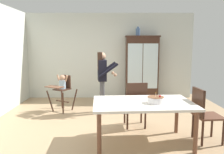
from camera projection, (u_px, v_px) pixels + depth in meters
ground_plane at (108, 126)px, 4.79m from camera, size 6.24×6.24×0.00m
wall_back at (109, 56)px, 7.20m from camera, size 5.32×0.06×2.70m
china_cabinet at (142, 68)px, 7.00m from camera, size 1.05×0.48×1.99m
ceramic_vase at (138, 32)px, 6.85m from camera, size 0.13×0.13×0.27m
high_chair_with_toddler at (62, 86)px, 5.79m from camera, size 0.79×0.84×0.95m
adult_person at (102, 75)px, 5.61m from camera, size 0.55×0.53×1.53m
dining_table at (143, 106)px, 3.85m from camera, size 1.75×1.14×0.74m
birthday_cake at (156, 100)px, 3.77m from camera, size 0.28×0.28×0.19m
dining_chair_far_side at (136, 102)px, 4.60m from camera, size 0.48×0.48×0.96m
dining_chair_right_end at (203, 111)px, 3.93m from camera, size 0.47×0.47×0.96m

